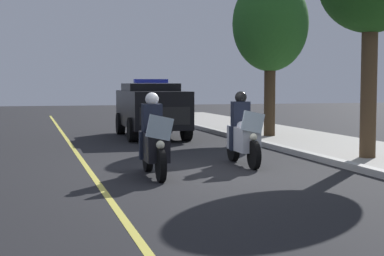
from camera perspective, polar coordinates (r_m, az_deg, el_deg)
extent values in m
plane|color=black|center=(12.89, 1.02, -4.27)|extent=(80.00, 80.00, 0.00)
cube|color=#B7B5AD|center=(14.17, 14.09, -3.32)|extent=(48.00, 0.24, 0.15)
cube|color=#E0D14C|center=(12.45, -9.22, -4.61)|extent=(48.00, 0.12, 0.01)
cylinder|color=black|center=(11.70, -2.95, -3.56)|extent=(0.64, 0.14, 0.64)
cylinder|color=black|center=(13.16, -4.19, -2.70)|extent=(0.64, 0.16, 0.64)
cube|color=black|center=(12.38, -3.60, -1.74)|extent=(1.21, 0.47, 0.56)
ellipsoid|color=black|center=(12.30, -3.57, -0.37)|extent=(0.57, 0.33, 0.24)
cube|color=silver|center=(11.72, -3.06, 0.04)|extent=(0.07, 0.56, 0.53)
sphere|color=#F9F4CC|center=(11.69, -3.00, -1.60)|extent=(0.17, 0.17, 0.17)
sphere|color=red|center=(11.82, -3.94, -0.27)|extent=(0.09, 0.09, 0.09)
sphere|color=#1933F2|center=(11.88, -2.42, -0.24)|extent=(0.09, 0.09, 0.09)
cube|color=black|center=(12.56, -3.80, 0.91)|extent=(0.29, 0.41, 0.60)
cube|color=black|center=(12.58, -2.84, -1.64)|extent=(0.18, 0.14, 0.56)
cube|color=black|center=(12.51, -4.64, -1.68)|extent=(0.18, 0.14, 0.56)
sphere|color=white|center=(12.52, -3.79, 2.73)|extent=(0.28, 0.28, 0.28)
cylinder|color=black|center=(13.44, 5.86, -2.56)|extent=(0.64, 0.14, 0.64)
cylinder|color=black|center=(14.85, 3.91, -1.90)|extent=(0.64, 0.16, 0.64)
cube|color=silver|center=(14.10, 4.87, -1.01)|extent=(1.21, 0.47, 0.56)
ellipsoid|color=silver|center=(14.02, 4.94, 0.19)|extent=(0.57, 0.33, 0.24)
cube|color=silver|center=(13.47, 5.74, 0.57)|extent=(0.07, 0.56, 0.53)
sphere|color=#F9F4CC|center=(13.44, 5.82, -0.85)|extent=(0.17, 0.17, 0.17)
sphere|color=red|center=(13.54, 4.92, 0.30)|extent=(0.09, 0.09, 0.09)
sphere|color=#1933F2|center=(13.65, 6.19, 0.32)|extent=(0.09, 0.09, 0.09)
cube|color=black|center=(14.27, 4.59, 1.31)|extent=(0.29, 0.41, 0.60)
cube|color=black|center=(14.32, 5.41, -0.94)|extent=(0.18, 0.14, 0.56)
cube|color=black|center=(14.19, 3.88, -0.97)|extent=(0.18, 0.14, 0.56)
sphere|color=black|center=(14.24, 4.62, 2.91)|extent=(0.28, 0.28, 0.28)
cube|color=black|center=(21.36, -3.85, 1.85)|extent=(4.94, 2.02, 1.24)
cube|color=black|center=(21.64, -4.00, 3.74)|extent=(2.44, 1.80, 0.36)
cube|color=#2633D8|center=(21.44, -3.91, 4.43)|extent=(0.31, 1.21, 0.14)
cube|color=black|center=(19.01, -2.59, 1.14)|extent=(0.16, 1.62, 0.56)
cylinder|color=black|center=(20.07, -0.54, -0.06)|extent=(0.81, 0.30, 0.80)
cylinder|color=black|center=(19.73, -5.63, -0.16)|extent=(0.81, 0.30, 0.80)
cylinder|color=black|center=(23.08, -2.31, 0.50)|extent=(0.81, 0.30, 0.80)
cylinder|color=black|center=(22.79, -6.75, 0.42)|extent=(0.81, 0.30, 0.80)
cylinder|color=#4C3823|center=(15.28, 16.30, 3.31)|extent=(0.39, 0.39, 3.21)
cylinder|color=#42301E|center=(20.96, 7.33, 3.09)|extent=(0.39, 0.39, 2.80)
ellipsoid|color=#286023|center=(21.05, 7.39, 9.73)|extent=(2.59, 2.59, 3.24)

